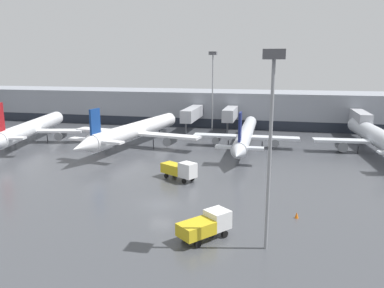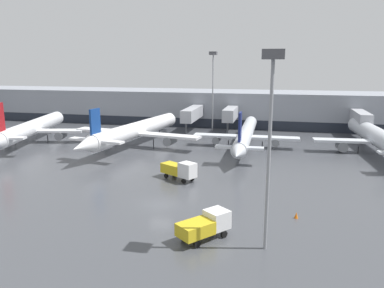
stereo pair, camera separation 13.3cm
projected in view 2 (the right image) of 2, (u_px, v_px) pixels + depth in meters
ground_plane at (160, 205)px, 44.30m from camera, size 320.00×320.00×0.00m
terminal_building at (229, 108)px, 102.23m from camera, size 160.00×29.92×9.00m
parked_jet_0 at (32, 128)px, 78.54m from camera, size 21.67×36.54×9.62m
parked_jet_1 at (246, 134)px, 74.20m from camera, size 20.83×38.18×8.69m
parked_jet_3 at (380, 138)px, 68.96m from camera, size 23.67×39.88×9.36m
parked_jet_5 at (136, 130)px, 74.63m from camera, size 27.30×37.64×9.04m
service_truck_0 at (205, 225)px, 35.47m from camera, size 4.99×5.42×2.48m
service_truck_3 at (180, 169)px, 53.45m from camera, size 5.87×4.45×2.77m
traffic_cone_2 at (296, 215)px, 40.33m from camera, size 0.42×0.42×0.66m
apron_light_mast_2 at (272, 94)px, 30.85m from camera, size 1.80×1.80×17.50m
apron_light_mast_4 at (213, 69)px, 90.49m from camera, size 1.80×1.80×19.15m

